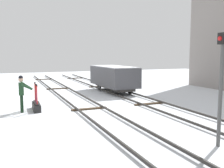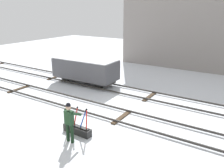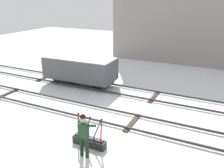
{
  "view_description": "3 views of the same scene",
  "coord_description": "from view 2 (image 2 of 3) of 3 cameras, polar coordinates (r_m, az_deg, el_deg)",
  "views": [
    {
      "loc": [
        12.94,
        -4.0,
        2.95
      ],
      "look_at": [
        -0.44,
        1.51,
        1.27
      ],
      "focal_mm": 41.12,
      "sensor_mm": 36.0,
      "label": 1
    },
    {
      "loc": [
        5.82,
        -10.15,
        5.73
      ],
      "look_at": [
        -1.57,
        1.43,
        1.27
      ],
      "focal_mm": 37.61,
      "sensor_mm": 36.0,
      "label": 2
    },
    {
      "loc": [
        3.9,
        -10.32,
        6.11
      ],
      "look_at": [
        -1.57,
        0.87,
        1.59
      ],
      "focal_mm": 39.28,
      "sensor_mm": 36.0,
      "label": 3
    }
  ],
  "objects": [
    {
      "name": "switch_lever_frame",
      "position": [
        11.5,
        -8.42,
        -10.7
      ],
      "size": [
        1.53,
        0.4,
        1.45
      ],
      "rotation": [
        0.0,
        0.0,
        -0.02
      ],
      "color": "black",
      "rests_on": "ground_plane"
    },
    {
      "name": "apartment_building",
      "position": [
        26.08,
        23.56,
        13.8
      ],
      "size": [
        17.3,
        6.7,
        8.97
      ],
      "color": "gray",
      "rests_on": "ground_plane"
    },
    {
      "name": "track_main_line",
      "position": [
        12.98,
        2.46,
        -7.71
      ],
      "size": [
        44.0,
        1.94,
        0.18
      ],
      "color": "#2D2B28",
      "rests_on": "ground_plane"
    },
    {
      "name": "freight_car_far_end",
      "position": [
        18.49,
        -6.5,
        3.63
      ],
      "size": [
        5.13,
        2.23,
        2.02
      ],
      "rotation": [
        0.0,
        0.0,
        0.03
      ],
      "color": "#2D2B28",
      "rests_on": "ground_plane"
    },
    {
      "name": "rail_worker",
      "position": [
        10.53,
        -10.28,
        -8.52
      ],
      "size": [
        0.54,
        0.67,
        1.88
      ],
      "rotation": [
        0.0,
        0.0,
        -0.02
      ],
      "color": "black",
      "rests_on": "ground_plane"
    },
    {
      "name": "ground_plane",
      "position": [
        13.03,
        2.46,
        -8.14
      ],
      "size": [
        60.0,
        60.0,
        0.0
      ],
      "primitive_type": "plane",
      "color": "silver"
    },
    {
      "name": "track_siding_near",
      "position": [
        16.07,
        9.18,
        -2.75
      ],
      "size": [
        44.0,
        1.94,
        0.18
      ],
      "color": "#2D2B28",
      "rests_on": "ground_plane"
    }
  ]
}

